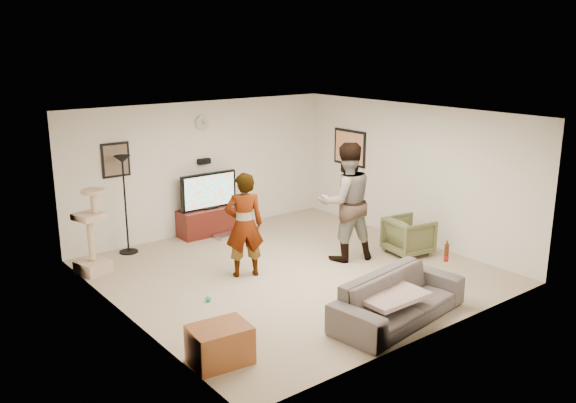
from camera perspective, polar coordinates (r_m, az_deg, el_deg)
floor at (r=9.69m, az=0.40°, el=-6.69°), size 5.50×5.50×0.02m
ceiling at (r=9.07m, az=0.42°, el=8.29°), size 5.50×5.50×0.02m
wall_back at (r=11.53m, az=-8.10°, el=3.21°), size 5.50×0.04×2.50m
wall_front at (r=7.43m, az=13.70°, el=-3.59°), size 5.50×0.04×2.50m
wall_left at (r=7.96m, az=-15.34°, el=-2.46°), size 0.04×5.50×2.50m
wall_right at (r=11.17m, az=11.56°, el=2.68°), size 0.04×5.50×2.50m
wall_clock at (r=11.37m, az=-8.18°, el=7.38°), size 0.26×0.04×0.26m
wall_speaker at (r=11.46m, az=-7.97°, el=3.80°), size 0.25×0.10×0.10m
picture_back at (r=10.72m, az=-16.01°, el=3.81°), size 0.42×0.03×0.52m
picture_right at (r=12.19m, az=5.85°, el=5.10°), size 0.03×0.78×0.62m
tv_stand at (r=11.55m, az=-7.42°, el=-1.84°), size 1.22×0.45×0.51m
console_box at (r=11.35m, az=-5.89°, el=-3.26°), size 0.40×0.30×0.07m
tv at (r=11.40m, az=-7.52°, el=1.02°), size 1.14×0.08×0.68m
tv_screen at (r=11.36m, az=-7.41°, el=0.98°), size 1.05×0.01×0.60m
floor_lamp at (r=10.65m, az=-15.15°, el=-0.35°), size 0.32×0.32×1.70m
cat_tree at (r=9.90m, az=-18.25°, el=-2.71°), size 0.55×0.55×1.37m
person_left at (r=9.29m, az=-4.18°, el=-2.23°), size 0.71×0.60×1.65m
person_right at (r=9.99m, az=5.50°, el=-0.03°), size 1.15×1.01×1.99m
sofa at (r=8.11m, az=10.45°, el=-9.00°), size 2.14×1.08×0.60m
throw_blanket at (r=7.93m, az=9.54°, el=-8.68°), size 0.90×0.70×0.06m
beer_bottle at (r=8.64m, az=14.78°, el=-4.71°), size 0.06×0.06×0.25m
armchair at (r=10.57m, az=11.36°, el=-3.22°), size 0.81×0.79×0.64m
side_table at (r=7.06m, az=-6.47°, el=-13.30°), size 0.72×0.58×0.45m
toy_ball at (r=8.67m, az=-7.56°, el=-9.11°), size 0.09×0.09×0.09m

